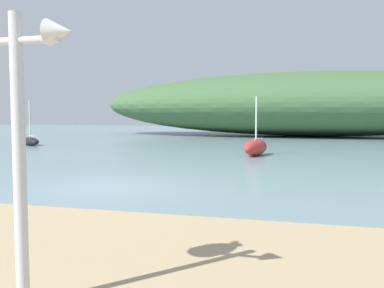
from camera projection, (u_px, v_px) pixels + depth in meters
ground_plane at (113, 186)px, 11.64m from camera, size 120.00×120.00×0.00m
distant_hill at (313, 104)px, 38.89m from camera, size 41.05×13.68×5.95m
sailboat_mid_channel at (256, 147)px, 20.30m from camera, size 1.30×2.51×2.87m
sailboat_west_reach at (30, 141)px, 27.32m from camera, size 2.69×2.38×2.90m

